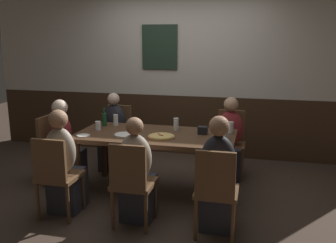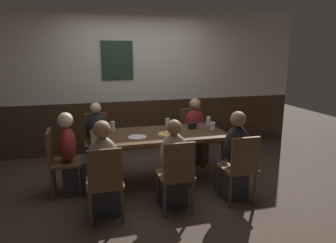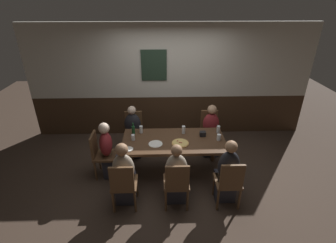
# 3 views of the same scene
# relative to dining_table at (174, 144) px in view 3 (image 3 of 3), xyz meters

# --- Properties ---
(ground_plane) EXTENTS (12.00, 12.00, 0.00)m
(ground_plane) POSITION_rel_dining_table_xyz_m (0.00, 0.00, -0.66)
(ground_plane) COLOR #423328
(wall_back) EXTENTS (6.40, 0.13, 2.60)m
(wall_back) POSITION_rel_dining_table_xyz_m (-0.00, 1.65, 0.64)
(wall_back) COLOR #3D2819
(wall_back) RESTS_ON ground_plane
(dining_table) EXTENTS (1.86, 0.90, 0.74)m
(dining_table) POSITION_rel_dining_table_xyz_m (0.00, 0.00, 0.00)
(dining_table) COLOR #472D1C
(dining_table) RESTS_ON ground_plane
(chair_right_far) EXTENTS (0.40, 0.40, 0.88)m
(chair_right_far) POSITION_rel_dining_table_xyz_m (0.82, 0.86, -0.17)
(chair_right_far) COLOR brown
(chair_right_far) RESTS_ON ground_plane
(chair_right_near) EXTENTS (0.40, 0.40, 0.88)m
(chair_right_near) POSITION_rel_dining_table_xyz_m (0.82, -0.86, -0.17)
(chair_right_near) COLOR brown
(chair_right_near) RESTS_ON ground_plane
(chair_mid_near) EXTENTS (0.40, 0.40, 0.88)m
(chair_mid_near) POSITION_rel_dining_table_xyz_m (0.00, -0.86, -0.17)
(chair_mid_near) COLOR brown
(chair_mid_near) RESTS_ON ground_plane
(chair_left_near) EXTENTS (0.40, 0.40, 0.88)m
(chair_left_near) POSITION_rel_dining_table_xyz_m (-0.82, -0.86, -0.17)
(chair_left_near) COLOR brown
(chair_left_near) RESTS_ON ground_plane
(chair_head_west) EXTENTS (0.40, 0.40, 0.88)m
(chair_head_west) POSITION_rel_dining_table_xyz_m (-1.35, 0.00, -0.17)
(chair_head_west) COLOR brown
(chair_head_west) RESTS_ON ground_plane
(chair_left_far) EXTENTS (0.40, 0.40, 0.88)m
(chair_left_far) POSITION_rel_dining_table_xyz_m (-0.82, 0.86, -0.17)
(chair_left_far) COLOR brown
(chair_left_far) RESTS_ON ground_plane
(person_right_far) EXTENTS (0.34, 0.37, 1.09)m
(person_right_far) POSITION_rel_dining_table_xyz_m (0.82, 0.70, -0.21)
(person_right_far) COLOR #2D2D38
(person_right_far) RESTS_ON ground_plane
(person_right_near) EXTENTS (0.34, 0.37, 1.15)m
(person_right_near) POSITION_rel_dining_table_xyz_m (0.82, -0.70, -0.18)
(person_right_near) COLOR #2D2D38
(person_right_near) RESTS_ON ground_plane
(person_mid_near) EXTENTS (0.34, 0.37, 1.10)m
(person_mid_near) POSITION_rel_dining_table_xyz_m (0.00, -0.70, -0.21)
(person_mid_near) COLOR #2D2D38
(person_mid_near) RESTS_ON ground_plane
(person_left_near) EXTENTS (0.34, 0.37, 1.13)m
(person_left_near) POSITION_rel_dining_table_xyz_m (-0.82, -0.70, -0.19)
(person_left_near) COLOR #2D2D38
(person_left_near) RESTS_ON ground_plane
(person_head_west) EXTENTS (0.37, 0.34, 1.10)m
(person_head_west) POSITION_rel_dining_table_xyz_m (-1.18, 0.00, -0.20)
(person_head_west) COLOR #2D2D38
(person_head_west) RESTS_ON ground_plane
(person_left_far) EXTENTS (0.34, 0.37, 1.09)m
(person_left_far) POSITION_rel_dining_table_xyz_m (-0.82, 0.70, -0.21)
(person_left_far) COLOR #2D2D38
(person_left_far) RESTS_ON ground_plane
(pizza) EXTENTS (0.30, 0.30, 0.03)m
(pizza) POSITION_rel_dining_table_xyz_m (0.11, -0.13, 0.09)
(pizza) COLOR tan
(pizza) RESTS_ON dining_table
(pint_glass_pale) EXTENTS (0.06, 0.06, 0.15)m
(pint_glass_pale) POSITION_rel_dining_table_xyz_m (0.20, 0.24, 0.15)
(pint_glass_pale) COLOR silver
(pint_glass_pale) RESTS_ON dining_table
(tumbler_short) EXTENTS (0.06, 0.06, 0.14)m
(tumbler_short) POSITION_rel_dining_table_xyz_m (-0.61, 0.29, 0.14)
(tumbler_short) COLOR silver
(tumbler_short) RESTS_ON dining_table
(tumbler_water) EXTENTS (0.07, 0.07, 0.11)m
(tumbler_water) POSITION_rel_dining_table_xyz_m (0.81, -0.03, 0.13)
(tumbler_water) COLOR silver
(tumbler_water) RESTS_ON dining_table
(beer_glass_tall) EXTENTS (0.06, 0.06, 0.14)m
(beer_glass_tall) POSITION_rel_dining_table_xyz_m (0.86, 0.25, 0.14)
(beer_glass_tall) COLOR silver
(beer_glass_tall) RESTS_ON dining_table
(pint_glass_amber) EXTENTS (0.07, 0.07, 0.11)m
(pint_glass_amber) POSITION_rel_dining_table_xyz_m (-0.73, 0.02, 0.12)
(pint_glass_amber) COLOR silver
(pint_glass_amber) RESTS_ON dining_table
(beer_bottle_green) EXTENTS (0.06, 0.06, 0.23)m
(beer_bottle_green) POSITION_rel_dining_table_xyz_m (-0.75, 0.25, 0.17)
(beer_bottle_green) COLOR #194723
(beer_bottle_green) RESTS_ON dining_table
(plate_white_large) EXTENTS (0.25, 0.25, 0.01)m
(plate_white_large) POSITION_rel_dining_table_xyz_m (-0.33, -0.14, 0.08)
(plate_white_large) COLOR white
(plate_white_large) RESTS_ON dining_table
(plate_white_small) EXTENTS (0.15, 0.15, 0.01)m
(plate_white_small) POSITION_rel_dining_table_xyz_m (-0.78, -0.29, 0.08)
(plate_white_small) COLOR white
(plate_white_small) RESTS_ON dining_table
(condiment_caddy) EXTENTS (0.11, 0.09, 0.09)m
(condiment_caddy) POSITION_rel_dining_table_xyz_m (0.54, 0.13, 0.12)
(condiment_caddy) COLOR black
(condiment_caddy) RESTS_ON dining_table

